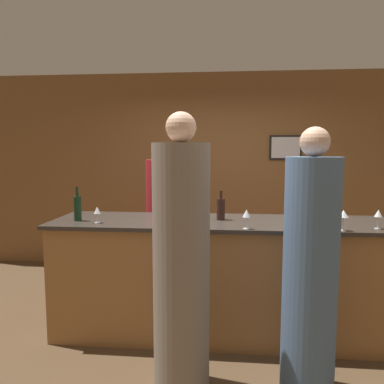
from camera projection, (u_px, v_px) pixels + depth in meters
ground_plane at (221, 332)px, 3.53m from camera, size 14.00×14.00×0.00m
back_wall at (224, 172)px, 5.37m from camera, size 8.00×0.08×2.80m
bar_counter at (221, 277)px, 3.47m from camera, size 3.11×0.80×1.07m
bartender at (162, 226)px, 4.38m from camera, size 0.37×0.37×1.80m
guest_0 at (310, 274)px, 2.58m from camera, size 0.37×0.37×1.87m
guest_1 at (181, 266)px, 2.61m from camera, size 0.40×0.40×1.97m
wine_bottle_0 at (78, 208)px, 3.41m from camera, size 0.07×0.07×0.31m
wine_bottle_1 at (221, 209)px, 3.45m from camera, size 0.08×0.08×0.27m
wine_glass_0 at (97, 211)px, 3.30m from camera, size 0.06×0.06×0.15m
wine_glass_1 at (325, 211)px, 3.25m from camera, size 0.07×0.07×0.16m
wine_glass_2 at (308, 211)px, 3.22m from camera, size 0.07×0.07×0.17m
wine_glass_3 at (246, 214)px, 3.04m from camera, size 0.07×0.07×0.16m
wine_glass_4 at (343, 214)px, 2.98m from camera, size 0.08×0.08×0.17m
wine_glass_5 at (378, 214)px, 3.05m from camera, size 0.06×0.06×0.16m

